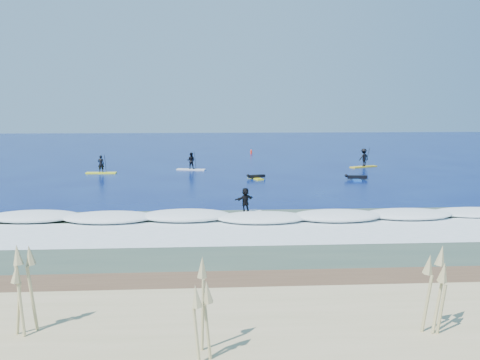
{
  "coord_description": "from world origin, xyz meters",
  "views": [
    {
      "loc": [
        -1.95,
        -37.75,
        6.02
      ],
      "look_at": [
        0.59,
        0.79,
        0.6
      ],
      "focal_mm": 40.0,
      "sensor_mm": 36.0,
      "label": 1
    }
  ],
  "objects": [
    {
      "name": "dune_grass",
      "position": [
        0.0,
        -27.0,
        1.85
      ],
      "size": [
        40.0,
        4.0,
        1.7
      ],
      "primitive_type": null,
      "color": "tan",
      "rests_on": "dune"
    },
    {
      "name": "prone_paddler_near",
      "position": [
        2.22,
        5.69,
        0.14
      ],
      "size": [
        1.59,
        2.1,
        0.43
      ],
      "rotation": [
        0.0,
        0.0,
        1.91
      ],
      "color": "yellow",
      "rests_on": "ground"
    },
    {
      "name": "prone_paddler_far",
      "position": [
        10.3,
        4.55,
        0.16
      ],
      "size": [
        1.83,
        2.35,
        0.48
      ],
      "rotation": [
        0.0,
        0.0,
        1.44
      ],
      "color": "#174FAE",
      "rests_on": "ground"
    },
    {
      "name": "shallow_water",
      "position": [
        0.0,
        -14.0,
        0.01
      ],
      "size": [
        90.0,
        13.0,
        0.01
      ],
      "primitive_type": "cube",
      "color": "#334636",
      "rests_on": "ground"
    },
    {
      "name": "marker_buoy",
      "position": [
        3.82,
        28.47,
        0.26
      ],
      "size": [
        0.25,
        0.25,
        0.61
      ],
      "rotation": [
        0.0,
        0.0,
        0.25
      ],
      "color": "#FD2A16",
      "rests_on": "ground"
    },
    {
      "name": "sup_paddler_right",
      "position": [
        13.57,
        13.35,
        0.82
      ],
      "size": [
        3.0,
        2.07,
        2.1
      ],
      "rotation": [
        0.0,
        0.0,
        0.49
      ],
      "color": "gold",
      "rests_on": "ground"
    },
    {
      "name": "sup_paddler_left",
      "position": [
        -11.18,
        10.12,
        0.58
      ],
      "size": [
        2.69,
        0.79,
        1.87
      ],
      "rotation": [
        0.0,
        0.0,
        -0.05
      ],
      "color": "#F7FF1B",
      "rests_on": "ground"
    },
    {
      "name": "breaking_wave",
      "position": [
        0.0,
        -10.0,
        0.0
      ],
      "size": [
        40.0,
        6.0,
        0.3
      ],
      "primitive_type": "cube",
      "color": "white",
      "rests_on": "ground"
    },
    {
      "name": "wet_sand_strip",
      "position": [
        0.0,
        -21.5,
        0.0
      ],
      "size": [
        90.0,
        5.0,
        0.08
      ],
      "primitive_type": "cube",
      "color": "brown",
      "rests_on": "ground"
    },
    {
      "name": "whitewater",
      "position": [
        0.0,
        -13.0,
        0.0
      ],
      "size": [
        34.0,
        5.0,
        0.02
      ],
      "primitive_type": "cube",
      "color": "silver",
      "rests_on": "ground"
    },
    {
      "name": "sup_paddler_center",
      "position": [
        -3.25,
        12.1,
        0.71
      ],
      "size": [
        2.78,
        1.32,
        1.89
      ],
      "rotation": [
        0.0,
        0.0,
        -0.25
      ],
      "color": "white",
      "rests_on": "ground"
    },
    {
      "name": "ground",
      "position": [
        0.0,
        0.0,
        0.0
      ],
      "size": [
        160.0,
        160.0,
        0.0
      ],
      "primitive_type": "plane",
      "color": "#040E4B",
      "rests_on": "ground"
    },
    {
      "name": "wave_surfer",
      "position": [
        0.22,
        -9.3,
        0.82
      ],
      "size": [
        1.92,
        1.64,
        1.45
      ],
      "rotation": [
        0.0,
        0.0,
        0.65
      ],
      "color": "white",
      "rests_on": "breaking_wave"
    }
  ]
}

